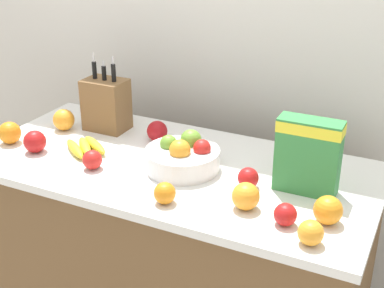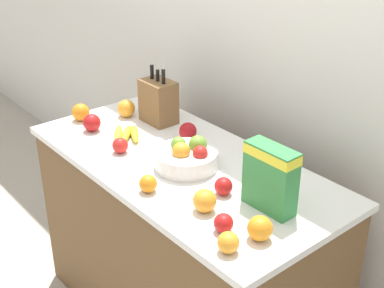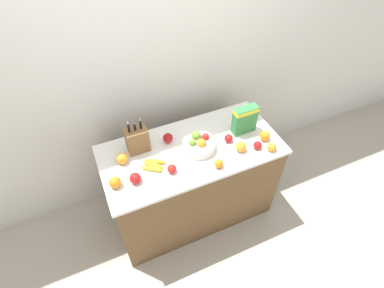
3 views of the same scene
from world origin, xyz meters
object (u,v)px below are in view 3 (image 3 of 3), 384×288
object	(u,v)px
banana_bunch	(153,165)
orange_front_left	(115,182)
orange_near_bowl	(272,147)
apple_rear	(229,138)
apple_rightmost	(168,138)
orange_by_cereal	(241,147)
orange_mid_right	(122,159)
knife_block	(137,139)
orange_back_center	(219,164)
fruit_bowl	(199,144)
apple_by_knife_block	(135,178)
cereal_box	(245,119)
orange_mid_left	(265,136)
apple_middle	(258,145)
apple_leftmost	(172,169)

from	to	relation	value
banana_bunch	orange_front_left	world-z (taller)	orange_front_left
orange_front_left	orange_near_bowl	bearing A→B (deg)	-7.13
apple_rear	apple_rightmost	bearing A→B (deg)	156.37
orange_by_cereal	orange_mid_right	size ratio (longest dim) A/B	0.98
knife_block	orange_back_center	size ratio (longest dim) A/B	4.52
apple_rear	orange_by_cereal	bearing A→B (deg)	-72.75
apple_rear	orange_front_left	world-z (taller)	orange_front_left
apple_rear	orange_near_bowl	distance (m)	0.35
orange_near_bowl	fruit_bowl	bearing A→B (deg)	153.96
apple_rear	apple_by_knife_block	distance (m)	0.81
cereal_box	orange_by_cereal	world-z (taller)	cereal_box
orange_near_bowl	orange_by_cereal	bearing A→B (deg)	156.93
knife_block	orange_mid_left	bearing A→B (deg)	-17.75
cereal_box	fruit_bowl	world-z (taller)	cereal_box
orange_by_cereal	orange_mid_left	distance (m)	0.24
apple_middle	orange_mid_right	bearing A→B (deg)	164.28
orange_mid_right	orange_mid_left	world-z (taller)	orange_mid_right
knife_block	apple_by_knife_block	world-z (taller)	knife_block
apple_leftmost	cereal_box	bearing A→B (deg)	13.64
apple_by_knife_block	apple_leftmost	world-z (taller)	apple_by_knife_block
apple_rear	orange_back_center	xyz separation A→B (m)	(-0.20, -0.21, -0.00)
apple_by_knife_block	orange_mid_right	size ratio (longest dim) A/B	0.96
fruit_bowl	apple_by_knife_block	distance (m)	0.57
knife_block	apple_rightmost	distance (m)	0.25
orange_by_cereal	apple_rightmost	bearing A→B (deg)	146.45
fruit_bowl	orange_mid_left	bearing A→B (deg)	-13.40
knife_block	apple_rightmost	world-z (taller)	knife_block
orange_by_cereal	orange_mid_left	bearing A→B (deg)	6.96
fruit_bowl	orange_near_bowl	world-z (taller)	fruit_bowl
knife_block	apple_rightmost	size ratio (longest dim) A/B	3.88
apple_middle	orange_front_left	bearing A→B (deg)	175.46
apple_rear	orange_by_cereal	world-z (taller)	orange_by_cereal
cereal_box	orange_near_bowl	bearing A→B (deg)	-72.82
banana_bunch	apple_leftmost	xyz separation A→B (m)	(0.11, -0.10, 0.02)
apple_middle	orange_mid_right	world-z (taller)	orange_mid_right
banana_bunch	apple_rightmost	size ratio (longest dim) A/B	2.60
orange_front_left	apple_leftmost	bearing A→B (deg)	-5.50
orange_mid_right	orange_near_bowl	distance (m)	1.17
fruit_bowl	orange_back_center	bearing A→B (deg)	-76.60
knife_block	apple_leftmost	distance (m)	0.37
apple_leftmost	orange_by_cereal	world-z (taller)	orange_by_cereal
apple_rear	apple_by_knife_block	size ratio (longest dim) A/B	0.83
orange_by_cereal	orange_front_left	bearing A→B (deg)	176.74
fruit_bowl	orange_mid_left	distance (m)	0.55
orange_back_center	orange_mid_left	xyz separation A→B (m)	(0.48, 0.11, 0.01)
banana_bunch	apple_rear	size ratio (longest dim) A/B	3.02
apple_middle	orange_front_left	size ratio (longest dim) A/B	0.79
cereal_box	apple_rightmost	world-z (taller)	cereal_box
cereal_box	orange_mid_right	size ratio (longest dim) A/B	2.82
apple_leftmost	orange_back_center	size ratio (longest dim) A/B	1.00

